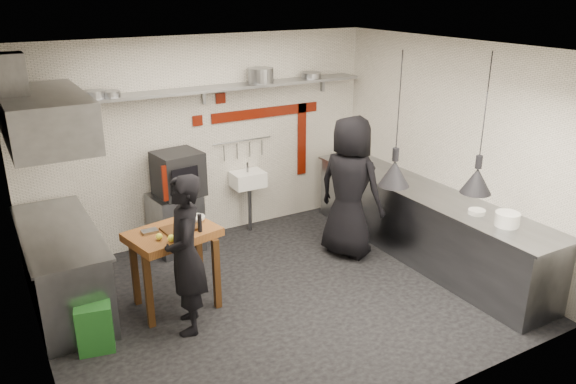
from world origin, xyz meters
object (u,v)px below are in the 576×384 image
oven_stand (176,222)px  prep_table (175,269)px  chef_left (186,255)px  combi_oven (178,174)px  green_bin (95,325)px  chef_right (350,187)px

oven_stand → prep_table: prep_table is taller
oven_stand → chef_left: bearing=-113.2°
combi_oven → chef_left: size_ratio=0.34×
green_bin → prep_table: (0.96, 0.34, 0.21)m
oven_stand → chef_right: chef_right is taller
combi_oven → green_bin: 2.41m
oven_stand → chef_right: bearing=-40.4°
oven_stand → combi_oven: 0.69m
prep_table → combi_oven: bearing=55.2°
combi_oven → chef_left: bearing=-115.5°
chef_left → combi_oven: bearing=-179.8°
oven_stand → prep_table: size_ratio=0.87×
combi_oven → prep_table: 1.57m
prep_table → chef_left: bearing=-105.6°
oven_stand → combi_oven: bearing=-34.4°
combi_oven → chef_right: chef_right is taller
green_bin → chef_right: bearing=7.7°
prep_table → chef_right: chef_right is taller
prep_table → chef_right: bearing=-9.5°
chef_left → prep_table: bearing=-165.4°
oven_stand → chef_left: chef_left is taller
prep_table → chef_left: 0.62m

